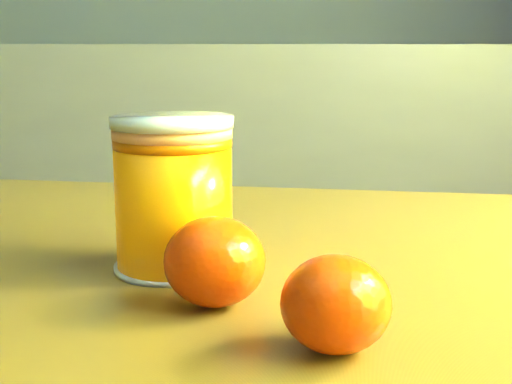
{
  "coord_description": "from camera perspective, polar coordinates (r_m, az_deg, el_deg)",
  "views": [
    {
      "loc": [
        0.9,
        -0.13,
        0.9
      ],
      "look_at": [
        0.91,
        0.37,
        0.79
      ],
      "focal_mm": 50.0,
      "sensor_mm": 36.0,
      "label": 1
    }
  ],
  "objects": [
    {
      "name": "juice_glass",
      "position": [
        0.51,
        -6.6,
        -0.22
      ],
      "size": [
        0.09,
        0.09,
        0.11
      ],
      "rotation": [
        0.0,
        0.0,
        0.26
      ],
      "color": "orange",
      "rests_on": "table"
    },
    {
      "name": "orange_back",
      "position": [
        0.44,
        -3.32,
        -5.56
      ],
      "size": [
        0.06,
        0.06,
        0.06
      ],
      "primitive_type": "ellipsoid",
      "rotation": [
        0.0,
        0.0,
        0.01
      ],
      "color": "#F13D04",
      "rests_on": "table"
    },
    {
      "name": "orange_front",
      "position": [
        0.38,
        6.4,
        -8.89
      ],
      "size": [
        0.06,
        0.06,
        0.05
      ],
      "primitive_type": "ellipsoid",
      "rotation": [
        0.0,
        0.0,
        -0.03
      ],
      "color": "#F13D04",
      "rests_on": "table"
    }
  ]
}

